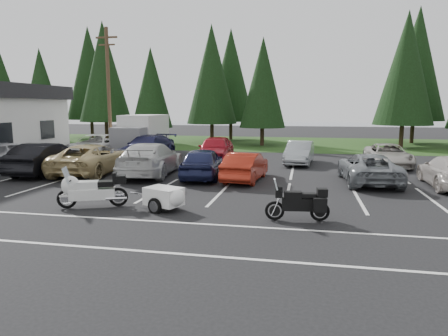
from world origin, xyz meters
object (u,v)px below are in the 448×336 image
car_near_0 (5,156)px  car_near_5 (246,166)px  cargo_trailer (164,199)px  car_near_4 (203,163)px  car_far_1 (147,148)px  car_near_1 (46,158)px  box_truck (139,135)px  utility_pole (109,90)px  car_far_4 (388,155)px  car_far_0 (96,146)px  car_far_2 (216,149)px  car_far_3 (299,153)px  touring_motorcycle (92,187)px  car_near_2 (91,159)px  car_near_6 (368,168)px  car_near_3 (151,159)px  adventure_motorcycle (298,200)px

car_near_0 → car_near_5: 13.37m
car_near_5 → cargo_trailer: size_ratio=2.37×
car_near_4 → car_far_1: (-5.34, 5.94, 0.05)m
car_near_1 → box_truck: bearing=-103.2°
utility_pole → box_truck: size_ratio=1.61×
car_far_4 → box_truck: bearing=170.6°
car_far_0 → car_far_2: 8.59m
car_far_0 → car_far_4: bearing=-4.0°
car_near_5 → car_far_3: 6.67m
utility_pole → touring_motorcycle: (6.61, -14.29, -3.96)m
car_near_5 → utility_pole: bearing=-31.0°
car_near_0 → car_far_2: (10.57, 5.72, -0.00)m
car_near_2 → car_near_6: car_near_2 is taller
car_far_2 → touring_motorcycle: 12.30m
car_far_0 → car_far_1: car_far_1 is taller
car_near_3 → adventure_motorcycle: (7.61, -7.10, -0.17)m
car_far_1 → adventure_motorcycle: 16.17m
car_near_3 → touring_motorcycle: bearing=89.6°
car_far_2 → car_far_4: 10.39m
car_near_1 → car_far_0: (-0.86, 6.68, -0.01)m
cargo_trailer → car_near_0: bearing=172.6°
car_near_1 → touring_motorcycle: bearing=131.3°
car_near_0 → car_near_1: (2.85, -0.46, -0.02)m
touring_motorcycle → adventure_motorcycle: size_ratio=1.21×
car_far_1 → touring_motorcycle: size_ratio=2.11×
car_far_3 → touring_motorcycle: size_ratio=1.59×
car_far_0 → touring_motorcycle: size_ratio=2.19×
car_far_3 → car_far_4: size_ratio=0.88×
car_near_1 → car_near_4: size_ratio=1.12×
adventure_motorcycle → car_far_2: bearing=106.2°
utility_pole → touring_motorcycle: bearing=-65.2°
box_truck → car_near_3: box_truck is taller
car_near_4 → cargo_trailer: 6.35m
box_truck → car_near_0: 9.39m
box_truck → car_far_3: 11.79m
car_near_6 → utility_pole: bearing=-27.4°
adventure_motorcycle → car_near_3: bearing=129.9°
cargo_trailer → adventure_motorcycle: bearing=16.8°
car_near_2 → car_far_0: car_far_0 is taller
car_near_1 → car_far_0: size_ratio=0.86×
car_far_4 → touring_motorcycle: touring_motorcycle is taller
car_near_5 → adventure_motorcycle: 6.96m
car_far_3 → adventure_motorcycle: size_ratio=1.93×
car_far_2 → car_near_6: bearing=-36.1°
car_far_2 → car_far_3: size_ratio=1.16×
car_near_4 → adventure_motorcycle: (4.73, -6.71, -0.09)m
car_far_0 → cargo_trailer: 15.75m
car_near_0 → car_near_4: car_near_0 is taller
utility_pole → car_near_6: utility_pole is taller
car_near_3 → car_far_1: bearing=-71.2°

